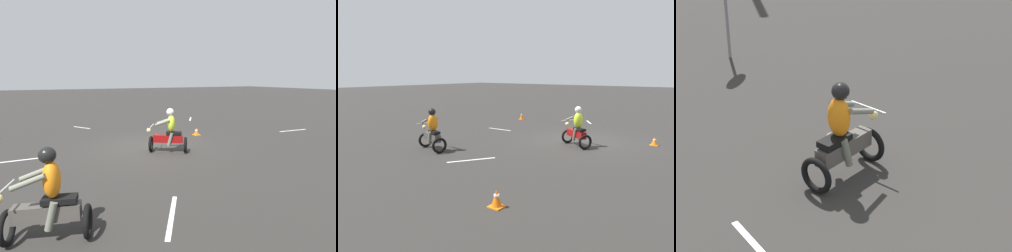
{
  "view_description": "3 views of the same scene",
  "coord_description": "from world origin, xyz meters",
  "views": [
    {
      "loc": [
        3.71,
        9.75,
        2.75
      ],
      "look_at": [
        -0.35,
        1.13,
        1.0
      ],
      "focal_mm": 28.0,
      "sensor_mm": 36.0,
      "label": 1
    },
    {
      "loc": [
        -6.13,
        13.36,
        3.01
      ],
      "look_at": [
        1.74,
        3.16,
        0.9
      ],
      "focal_mm": 35.0,
      "sensor_mm": 36.0,
      "label": 2
    },
    {
      "loc": [
        -4.33,
        1.42,
        5.57
      ],
      "look_at": [
        3.82,
        5.2,
        0.9
      ],
      "focal_mm": 70.0,
      "sensor_mm": 36.0,
      "label": 3
    }
  ],
  "objects": [
    {
      "name": "ground_plane",
      "position": [
        0.0,
        0.0,
        0.0
      ],
      "size": [
        120.0,
        120.0,
        0.0
      ],
      "primitive_type": "plane",
      "color": "#2D2B28"
    },
    {
      "name": "motorcycle_rider_background",
      "position": [
        3.79,
        5.21,
        0.73
      ],
      "size": [
        1.56,
        0.98,
        1.66
      ],
      "rotation": [
        0.0,
        0.0,
        4.44
      ],
      "color": "black",
      "rests_on": "ground"
    },
    {
      "name": "traffic_cone_mid_left",
      "position": [
        5.91,
        -3.91,
        0.22
      ],
      "size": [
        0.32,
        0.32,
        0.45
      ],
      "color": "orange",
      "rests_on": "ground"
    },
    {
      "name": "traffic_cone_near_left",
      "position": [
        -1.69,
        7.94,
        0.2
      ],
      "size": [
        0.32,
        0.32,
        0.42
      ],
      "color": "orange",
      "rests_on": "ground"
    },
    {
      "name": "lane_stripe_se",
      "position": [
        1.95,
        -5.41,
        0.0
      ],
      "size": [
        0.82,
        1.11,
        0.01
      ],
      "primitive_type": "cube",
      "rotation": [
        0.0,
        0.0,
        6.89
      ],
      "color": "silver",
      "rests_on": "ground"
    },
    {
      "name": "lane_stripe_ne",
      "position": [
        1.56,
        5.36,
        0.0
      ],
      "size": [
        0.97,
        1.54,
        0.01
      ],
      "primitive_type": "cube",
      "rotation": [
        0.0,
        0.0,
        2.6
      ],
      "color": "silver",
      "rests_on": "ground"
    },
    {
      "name": "lane_stripe_e",
      "position": [
        4.69,
        -0.09,
        0.0
      ],
      "size": [
        1.46,
        0.11,
        0.01
      ],
      "primitive_type": "cube",
      "rotation": [
        0.0,
        0.0,
        1.58
      ],
      "color": "silver",
      "rests_on": "ground"
    },
    {
      "name": "traffic_cone_far_left",
      "position": [
        -2.88,
        -1.0,
        0.17
      ],
      "size": [
        0.32,
        0.32,
        0.35
      ],
      "color": "orange",
      "rests_on": "ground"
    },
    {
      "name": "motorcycle_rider_foreground",
      "position": [
        -0.37,
        1.15,
        0.73
      ],
      "size": [
        1.51,
        1.25,
        1.66
      ],
      "rotation": [
        0.0,
        0.0,
        4.16
      ],
      "color": "black",
      "rests_on": "ground"
    }
  ]
}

